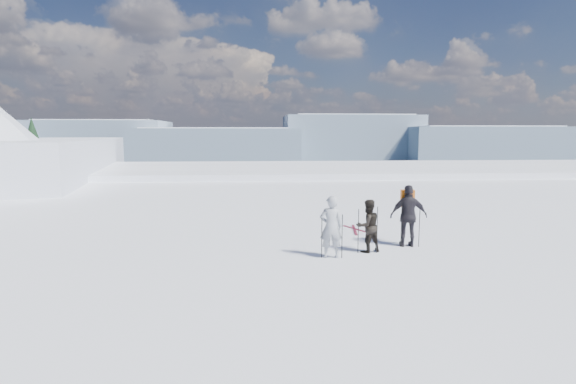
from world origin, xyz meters
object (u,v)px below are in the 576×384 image
object	(u,v)px
skier_grey	(331,227)
skier_pack	(409,216)
skier_dark	(368,226)
skis_loose	(356,230)

from	to	relation	value
skier_grey	skier_pack	bearing A→B (deg)	-156.51
skier_grey	skier_pack	distance (m)	2.82
skier_grey	skier_dark	bearing A→B (deg)	-155.31
skier_pack	skis_loose	world-z (taller)	skier_pack
skier_dark	skier_pack	distance (m)	1.53
skier_grey	skier_pack	xyz separation A→B (m)	(2.60, 1.09, 0.07)
skier_dark	skier_pack	bearing A→B (deg)	-177.92
skier_dark	skis_loose	bearing A→B (deg)	-116.51
skier_grey	skier_pack	size ratio (longest dim) A/B	0.92
skier_grey	skier_pack	world-z (taller)	skier_pack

